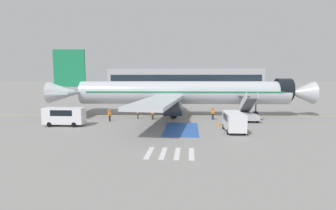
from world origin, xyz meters
name	(u,v)px	position (x,y,z in m)	size (l,w,h in m)	color
ground_plane	(196,116)	(0.00, 0.00, 0.00)	(600.00, 600.00, 0.00)	gray
apron_leadline_yellow	(184,116)	(-1.95, 0.45, 0.00)	(0.20, 77.64, 0.01)	gold
apron_stand_patch_blue	(181,129)	(-1.95, -10.55, 0.00)	(4.15, 8.94, 0.01)	#2856A8
apron_walkway_bar_0	(149,153)	(-4.35, -20.84, 0.00)	(0.44, 3.60, 0.01)	silver
apron_walkway_bar_1	(163,153)	(-3.15, -20.84, 0.00)	(0.44, 3.60, 0.01)	silver
apron_walkway_bar_2	(177,153)	(-1.95, -20.84, 0.00)	(0.44, 3.60, 0.01)	silver
apron_walkway_bar_3	(192,154)	(-0.75, -20.84, 0.00)	(0.44, 3.60, 0.01)	silver
airliner	(179,93)	(-2.64, 0.41, 3.81)	(43.38, 36.56, 10.83)	#B7BCC4
boarding_stairs_forward	(248,114)	(7.53, -3.42, 1.03)	(2.47, 5.33, 4.31)	#ADB2BA
fuel_tanker	(157,95)	(-9.29, 24.35, 1.79)	(8.80, 3.28, 3.53)	#38383D
service_van_0	(234,120)	(4.22, -11.46, 1.35)	(2.13, 5.07, 2.26)	silver
service_van_1	(64,115)	(-17.30, -9.76, 1.42)	(5.27, 1.95, 2.41)	silver
ground_crew_0	(213,113)	(2.50, -3.12, 1.07)	(0.47, 0.33, 1.84)	#191E38
ground_crew_1	(153,113)	(-6.51, -3.73, 0.95)	(0.47, 0.31, 1.65)	#2D2D33
ground_crew_2	(138,113)	(-8.84, -3.30, 0.99)	(0.25, 0.44, 1.71)	#191E38
ground_crew_3	(110,114)	(-12.45, -5.86, 1.03)	(0.47, 0.47, 1.78)	#2D2D33
traffic_cone_0	(219,123)	(2.91, -7.79, 0.29)	(0.51, 0.51, 0.57)	orange
terminal_building	(185,79)	(-3.50, 82.95, 4.95)	(71.30, 12.10, 9.90)	#9EA3A8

